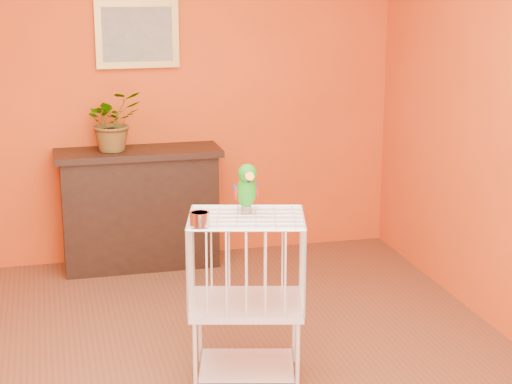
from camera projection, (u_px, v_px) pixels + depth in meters
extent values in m
plane|color=brown|center=(193.00, 384.00, 4.70)|extent=(4.50, 4.50, 0.00)
plane|color=#DD4E14|center=(139.00, 94.00, 6.49)|extent=(4.00, 0.00, 4.00)
plane|color=#DD4E14|center=(332.00, 323.00, 2.26)|extent=(4.00, 0.00, 4.00)
cube|color=black|center=(140.00, 212.00, 6.50)|extent=(1.15, 0.38, 0.87)
cube|color=black|center=(138.00, 153.00, 6.38)|extent=(1.23, 0.44, 0.05)
cube|color=black|center=(143.00, 218.00, 6.33)|extent=(0.81, 0.02, 0.43)
cube|color=maroon|center=(109.00, 228.00, 6.42)|extent=(0.05, 0.17, 0.27)
cube|color=#2D4221|center=(120.00, 227.00, 6.44)|extent=(0.05, 0.17, 0.27)
cube|color=maroon|center=(131.00, 226.00, 6.46)|extent=(0.05, 0.17, 0.27)
cube|color=#2D4221|center=(144.00, 225.00, 6.48)|extent=(0.05, 0.17, 0.27)
cube|color=maroon|center=(156.00, 224.00, 6.50)|extent=(0.05, 0.17, 0.27)
imported|color=#26722D|center=(113.00, 127.00, 6.32)|extent=(0.52, 0.55, 0.35)
cube|color=#B59240|center=(137.00, 34.00, 6.35)|extent=(0.62, 0.03, 0.50)
cube|color=gray|center=(137.00, 34.00, 6.33)|extent=(0.52, 0.01, 0.40)
cube|color=silver|center=(247.00, 365.00, 4.76)|extent=(0.59, 0.51, 0.02)
cube|color=silver|center=(247.00, 304.00, 4.67)|extent=(0.70, 0.60, 0.04)
cube|color=silver|center=(246.00, 218.00, 4.55)|extent=(0.70, 0.60, 0.01)
cylinder|color=silver|center=(195.00, 360.00, 4.52)|extent=(0.02, 0.02, 0.42)
cylinder|color=silver|center=(298.00, 359.00, 4.53)|extent=(0.02, 0.02, 0.42)
cylinder|color=silver|center=(200.00, 328.00, 4.93)|extent=(0.02, 0.02, 0.42)
cylinder|color=silver|center=(294.00, 328.00, 4.93)|extent=(0.02, 0.02, 0.42)
cylinder|color=silver|center=(200.00, 219.00, 4.36)|extent=(0.10, 0.10, 0.07)
cylinder|color=#59544C|center=(242.00, 211.00, 4.60)|extent=(0.01, 0.01, 0.04)
cylinder|color=#59544C|center=(251.00, 210.00, 4.61)|extent=(0.01, 0.01, 0.04)
ellipsoid|color=#219112|center=(246.00, 192.00, 4.58)|extent=(0.12, 0.16, 0.20)
ellipsoid|color=#219112|center=(247.00, 173.00, 4.52)|extent=(0.10, 0.11, 0.10)
cone|color=orange|center=(249.00, 177.00, 4.48)|extent=(0.05, 0.07, 0.06)
cone|color=black|center=(249.00, 180.00, 4.49)|extent=(0.03, 0.03, 0.03)
sphere|color=black|center=(242.00, 172.00, 4.49)|extent=(0.01, 0.01, 0.01)
sphere|color=black|center=(254.00, 172.00, 4.50)|extent=(0.01, 0.01, 0.01)
ellipsoid|color=#A50C0C|center=(236.00, 193.00, 4.58)|extent=(0.03, 0.06, 0.07)
ellipsoid|color=navy|center=(256.00, 192.00, 4.60)|extent=(0.03, 0.06, 0.07)
cone|color=#219112|center=(244.00, 200.00, 4.66)|extent=(0.07, 0.14, 0.11)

